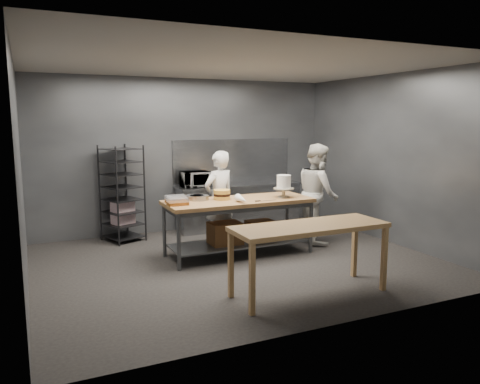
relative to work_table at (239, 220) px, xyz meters
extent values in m
plane|color=black|center=(-0.19, -0.38, -0.57)|extent=(6.00, 6.00, 0.00)
cube|color=#4C4F54|center=(-0.19, 2.12, 0.93)|extent=(6.00, 0.04, 3.00)
cube|color=olive|center=(-0.02, -0.01, 0.32)|extent=(2.40, 0.90, 0.06)
cube|color=#47494C|center=(-0.02, -0.01, -0.37)|extent=(2.25, 0.75, 0.03)
cylinder|color=#47494C|center=(-1.16, -0.40, -0.14)|extent=(0.06, 0.06, 0.86)
cylinder|color=#47494C|center=(-1.16, 0.38, -0.14)|extent=(0.06, 0.06, 0.86)
cylinder|color=#47494C|center=(1.12, -0.40, -0.14)|extent=(0.06, 0.06, 0.86)
cylinder|color=#47494C|center=(1.12, 0.38, -0.14)|extent=(0.06, 0.06, 0.86)
cube|color=brown|center=(-0.26, -0.02, -0.18)|extent=(0.50, 0.40, 0.35)
cube|color=brown|center=(0.42, 0.05, -0.21)|extent=(0.45, 0.38, 0.30)
cube|color=olive|center=(0.07, -1.97, 0.30)|extent=(2.00, 0.70, 0.06)
cube|color=olive|center=(-0.88, -2.27, -0.15)|extent=(0.06, 0.06, 0.84)
cube|color=olive|center=(-0.88, -1.67, -0.15)|extent=(0.06, 0.06, 0.84)
cube|color=olive|center=(1.02, -2.27, -0.15)|extent=(0.06, 0.06, 0.84)
cube|color=olive|center=(1.02, -1.67, -0.15)|extent=(0.06, 0.06, 0.84)
cube|color=slate|center=(0.81, 1.80, 0.31)|extent=(2.60, 0.60, 0.04)
cube|color=slate|center=(0.81, 1.80, -0.14)|extent=(2.56, 0.56, 0.86)
cube|color=slate|center=(0.81, 2.10, 0.78)|extent=(2.60, 0.02, 0.90)
cube|color=black|center=(-1.56, 1.72, 0.30)|extent=(0.79, 0.82, 1.75)
cube|color=white|center=(-1.56, 1.72, -0.03)|extent=(0.44, 0.36, 0.45)
imported|color=white|center=(-0.10, 0.64, 0.26)|extent=(0.70, 0.57, 1.67)
imported|color=silver|center=(1.63, 0.17, 0.32)|extent=(0.91, 1.03, 1.78)
imported|color=black|center=(-0.13, 1.80, 0.48)|extent=(0.54, 0.37, 0.30)
cylinder|color=#A99F87|center=(0.75, -0.12, 0.36)|extent=(0.20, 0.20, 0.02)
cylinder|color=#A99F87|center=(0.75, -0.12, 0.43)|extent=(0.06, 0.06, 0.12)
cylinder|color=#A99F87|center=(0.75, -0.12, 0.50)|extent=(0.34, 0.34, 0.02)
cylinder|color=white|center=(0.75, -0.12, 0.61)|extent=(0.23, 0.23, 0.22)
cylinder|color=gold|center=(-0.27, 0.10, 0.38)|extent=(0.27, 0.27, 0.06)
cylinder|color=black|center=(-0.27, 0.10, 0.43)|extent=(0.27, 0.27, 0.04)
cylinder|color=gold|center=(-0.27, 0.10, 0.48)|extent=(0.27, 0.27, 0.06)
cylinder|color=gray|center=(-0.67, 0.25, 0.39)|extent=(0.29, 0.29, 0.07)
cylinder|color=gray|center=(-0.61, 0.22, 0.39)|extent=(0.30, 0.30, 0.07)
cylinder|color=gray|center=(-1.03, 0.22, 0.39)|extent=(0.25, 0.25, 0.07)
cone|color=white|center=(-0.11, -0.34, 0.41)|extent=(0.15, 0.39, 0.12)
cube|color=slate|center=(0.36, -0.31, 0.35)|extent=(0.28, 0.02, 0.00)
cube|color=black|center=(0.18, -0.31, 0.36)|extent=(0.09, 0.02, 0.02)
cube|color=#A15F20|center=(-1.07, -0.08, 0.37)|extent=(0.30, 0.20, 0.05)
cube|color=silver|center=(-1.07, -0.08, 0.43)|extent=(0.31, 0.21, 0.06)
cube|color=#A15F20|center=(-1.03, 0.16, 0.37)|extent=(0.30, 0.20, 0.05)
cube|color=silver|center=(-1.03, 0.16, 0.43)|extent=(0.31, 0.21, 0.06)
camera|label=1|loc=(-3.11, -6.79, 1.62)|focal=35.00mm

